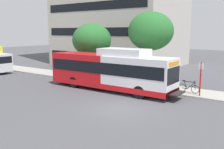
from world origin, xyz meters
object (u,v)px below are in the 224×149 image
Objects in this scene: transit_bus at (110,71)px; bus_stop_sign_pole at (201,76)px; bicycle_parked at (188,87)px; street_tree_near_stop at (151,31)px; street_tree_mid_block at (92,40)px.

transit_bus is 7.37m from bus_stop_sign_pole.
street_tree_near_stop is at bearing 73.43° from bicycle_parked.
street_tree_near_stop is 1.16× the size of street_tree_mid_block.
street_tree_near_stop reaches higher than bus_stop_sign_pole.
bicycle_parked is at bearing -106.57° from street_tree_near_stop.
street_tree_mid_block is (1.82, 12.26, 2.46)m from bus_stop_sign_pole.
bicycle_parked is at bearing 63.94° from bus_stop_sign_pole.
bus_stop_sign_pole is 1.48× the size of bicycle_parked.
street_tree_mid_block reaches higher than bicycle_parked.
street_tree_mid_block is (3.70, 5.13, 2.41)m from transit_bus.
bicycle_parked is 11.82m from street_tree_mid_block.
transit_bus is 6.62m from bicycle_parked.
street_tree_near_stop is at bearing -90.56° from street_tree_mid_block.
street_tree_mid_block is at bearing 89.44° from street_tree_near_stop.
transit_bus is at bearing 111.64° from bicycle_parked.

